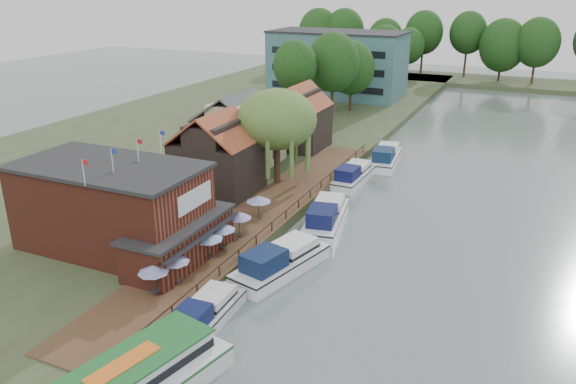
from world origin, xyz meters
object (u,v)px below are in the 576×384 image
at_px(umbrella_2, 208,247).
at_px(cruiser_4, 386,155).
at_px(umbrella_3, 222,237).
at_px(umbrella_5, 259,208).
at_px(hotel_block, 337,64).
at_px(cottage_c, 299,116).
at_px(cruiser_3, 353,173).
at_px(cruiser_0, 204,311).
at_px(swan, 165,348).
at_px(cruiser_1, 281,258).
at_px(willow, 277,137).
at_px(cottage_b, 239,129).
at_px(cottage_a, 217,153).
at_px(umbrella_4, 239,225).
at_px(pub, 131,210).
at_px(cruiser_2, 326,213).
at_px(umbrella_0, 154,281).
at_px(umbrella_1, 175,270).

xyz_separation_m(umbrella_2, cruiser_4, (5.21, 33.80, -1.01)).
xyz_separation_m(umbrella_3, umbrella_5, (-0.16, 6.87, 0.00)).
height_order(hotel_block, cottage_c, hotel_block).
relative_size(hotel_block, cottage_c, 2.99).
xyz_separation_m(hotel_block, cruiser_3, (18.25, -44.75, -5.96)).
bearing_deg(cruiser_3, cruiser_0, -88.41).
bearing_deg(cruiser_3, swan, -89.59).
xyz_separation_m(umbrella_5, swan, (3.01, -18.87, -2.07)).
xyz_separation_m(cruiser_1, swan, (-2.30, -12.36, -1.09)).
distance_m(willow, umbrella_3, 17.82).
distance_m(hotel_block, cottage_b, 46.21).
bearing_deg(cottage_a, swan, -66.45).
height_order(cruiser_0, cruiser_1, cruiser_1).
relative_size(umbrella_2, umbrella_3, 1.02).
height_order(willow, umbrella_4, willow).
bearing_deg(cruiser_3, umbrella_4, -98.06).
distance_m(cottage_b, umbrella_3, 24.70).
bearing_deg(cruiser_1, cruiser_3, 108.02).
bearing_deg(pub, umbrella_5, 56.45).
distance_m(cruiser_0, cruiser_2, 18.96).
distance_m(pub, umbrella_0, 8.32).
bearing_deg(cottage_a, umbrella_1, -67.89).
relative_size(cottage_c, cruiser_0, 0.94).
bearing_deg(cruiser_2, pub, -141.85).
bearing_deg(cruiser_1, umbrella_2, -141.58).
distance_m(umbrella_3, umbrella_4, 2.76).
distance_m(cottage_a, umbrella_3, 14.61).
distance_m(umbrella_0, cruiser_3, 31.81).
bearing_deg(umbrella_5, cottage_c, 104.99).
distance_m(pub, hotel_block, 71.49).
height_order(cottage_a, umbrella_5, cottage_a).
distance_m(cottage_a, umbrella_5, 9.59).
height_order(umbrella_0, cruiser_2, umbrella_0).
bearing_deg(swan, umbrella_1, 117.97).
xyz_separation_m(umbrella_4, cruiser_1, (5.07, -2.39, -0.98)).
bearing_deg(cruiser_3, cottage_a, -133.38).
height_order(pub, cottage_b, cottage_b).
distance_m(umbrella_0, umbrella_3, 8.19).
height_order(cottage_a, umbrella_1, cottage_a).
height_order(hotel_block, cruiser_1, hotel_block).
bearing_deg(umbrella_4, umbrella_5, 93.45).
height_order(pub, swan, pub).
bearing_deg(cottage_c, pub, -90.00).
relative_size(hotel_block, cruiser_0, 2.80).
height_order(umbrella_0, umbrella_5, same).
height_order(hotel_block, umbrella_3, hotel_block).
relative_size(cottage_b, umbrella_3, 4.04).
height_order(umbrella_5, cruiser_2, umbrella_5).
relative_size(cottage_c, cruiser_2, 0.79).
height_order(cottage_a, umbrella_2, cottage_a).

